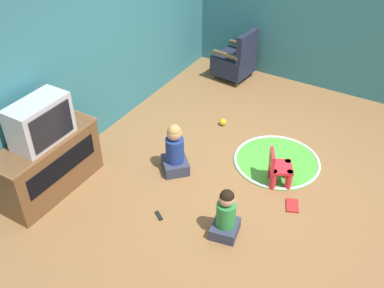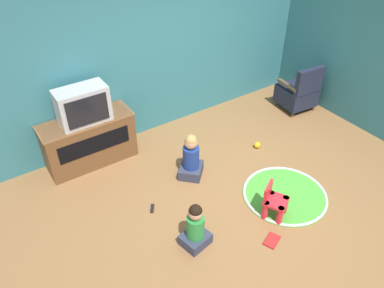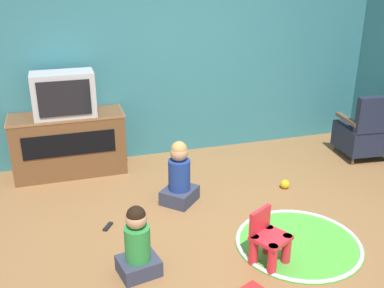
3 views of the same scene
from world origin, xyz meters
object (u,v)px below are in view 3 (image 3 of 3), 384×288
Objects in this scene: television at (64,94)px; black_armchair at (365,133)px; yellow_kid_chair at (269,242)px; tv_cabinet at (69,143)px; toy_ball at (285,184)px; child_watching_left at (138,245)px; child_watching_center at (179,176)px; remote_control at (108,227)px.

television is 0.79× the size of black_armchair.
tv_cabinet is at bearing 94.33° from yellow_kid_chair.
television is 3.88m from black_armchair.
child_watching_left is at bearing -151.87° from toy_ball.
child_watching_center is at bearing 47.38° from child_watching_left.
tv_cabinet is at bearing -4.21° from black_armchair.
child_watching_left is at bearing -78.75° from television.
remote_control is (-2.08, -0.24, -0.04)m from toy_ball.
child_watching_left is (-1.10, 0.18, 0.07)m from yellow_kid_chair.
tv_cabinet is at bearing 44.02° from remote_control.
remote_control is (-1.27, 0.97, -0.20)m from yellow_kid_chair.
black_armchair is 2.83m from yellow_kid_chair.
television is 2.33m from child_watching_left.
black_armchair is at bearing -9.95° from tv_cabinet.
black_armchair is at bearing -44.58° from remote_control.
child_watching_left is 1.26m from child_watching_center.
toy_ball is (2.35, -1.18, -0.34)m from tv_cabinet.
toy_ball is at bearing -26.61° from tv_cabinet.
child_watching_left is 6.02× the size of toy_ball.
toy_ball is at bearing 27.62° from yellow_kid_chair.
yellow_kid_chair is at bearing -115.53° from child_watching_center.
television is 2.92m from yellow_kid_chair.
toy_ball is (0.81, 1.21, -0.15)m from yellow_kid_chair.
child_watching_left is 0.85m from remote_control.
yellow_kid_chair is at bearing -56.81° from television.
black_armchair is 1.85× the size of yellow_kid_chair.
television is 1.11× the size of child_watching_left.
child_watching_center is (0.66, 1.08, 0.03)m from child_watching_left.
television reaches higher than yellow_kid_chair.
television is at bearing 94.73° from yellow_kid_chair.
yellow_kid_chair is 1.12m from child_watching_left.
yellow_kid_chair is 0.76× the size of child_watching_left.
remote_control is at bearing 90.48° from child_watching_left.
child_watching_center reaches higher than remote_control.
television is 1.00× the size of child_watching_center.
remote_control is (-0.16, 0.79, -0.27)m from child_watching_left.
black_armchair reaches higher than toy_ball.
child_watching_center is (1.09, -1.12, -0.08)m from tv_cabinet.
child_watching_left is 2.18m from toy_ball.
child_watching_center is at bearing 177.51° from toy_ball.
child_watching_center is at bearing -44.88° from television.
tv_cabinet is 2.11× the size of child_watching_left.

